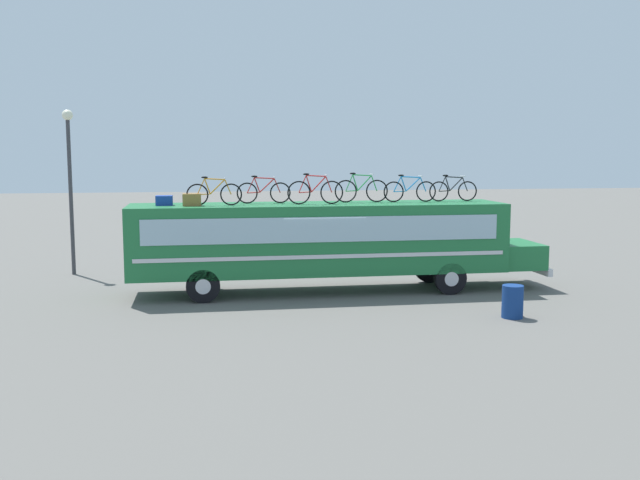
{
  "coord_description": "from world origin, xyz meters",
  "views": [
    {
      "loc": [
        -3.66,
        -22.17,
        4.45
      ],
      "look_at": [
        0.04,
        0.0,
        1.68
      ],
      "focal_mm": 40.01,
      "sensor_mm": 36.0,
      "label": 1
    }
  ],
  "objects_px": {
    "luggage_bag_2": "(192,200)",
    "rooftop_bicycle_5": "(410,191)",
    "rooftop_bicycle_4": "(361,190)",
    "rooftop_bicycle_1": "(214,193)",
    "trash_bin": "(513,302)",
    "rooftop_bicycle_3": "(315,191)",
    "rooftop_bicycle_6": "(453,190)",
    "luggage_bag_1": "(164,201)",
    "rooftop_bicycle_2": "(264,192)",
    "traffic_cone": "(517,306)",
    "street_lamp": "(70,170)",
    "bus": "(327,239)"
  },
  "relations": [
    {
      "from": "luggage_bag_1",
      "to": "rooftop_bicycle_1",
      "type": "bearing_deg",
      "value": -13.31
    },
    {
      "from": "rooftop_bicycle_5",
      "to": "traffic_cone",
      "type": "distance_m",
      "value": 5.6
    },
    {
      "from": "luggage_bag_2",
      "to": "trash_bin",
      "type": "relative_size",
      "value": 0.62
    },
    {
      "from": "street_lamp",
      "to": "rooftop_bicycle_3",
      "type": "bearing_deg",
      "value": -31.43
    },
    {
      "from": "rooftop_bicycle_1",
      "to": "traffic_cone",
      "type": "xyz_separation_m",
      "value": [
        8.09,
        -3.9,
        -2.93
      ]
    },
    {
      "from": "rooftop_bicycle_3",
      "to": "traffic_cone",
      "type": "bearing_deg",
      "value": -38.51
    },
    {
      "from": "trash_bin",
      "to": "rooftop_bicycle_1",
      "type": "bearing_deg",
      "value": 152.34
    },
    {
      "from": "luggage_bag_2",
      "to": "rooftop_bicycle_2",
      "type": "height_order",
      "value": "rooftop_bicycle_2"
    },
    {
      "from": "rooftop_bicycle_3",
      "to": "trash_bin",
      "type": "distance_m",
      "value": 6.9
    },
    {
      "from": "luggage_bag_1",
      "to": "trash_bin",
      "type": "relative_size",
      "value": 0.56
    },
    {
      "from": "luggage_bag_1",
      "to": "luggage_bag_2",
      "type": "xyz_separation_m",
      "value": [
        0.84,
        -0.34,
        0.04
      ]
    },
    {
      "from": "luggage_bag_1",
      "to": "rooftop_bicycle_2",
      "type": "xyz_separation_m",
      "value": [
        3.07,
        0.34,
        0.22
      ]
    },
    {
      "from": "traffic_cone",
      "to": "street_lamp",
      "type": "height_order",
      "value": "street_lamp"
    },
    {
      "from": "bus",
      "to": "rooftop_bicycle_1",
      "type": "bearing_deg",
      "value": -175.14
    },
    {
      "from": "rooftop_bicycle_4",
      "to": "rooftop_bicycle_5",
      "type": "xyz_separation_m",
      "value": [
        1.59,
        -0.1,
        -0.02
      ]
    },
    {
      "from": "luggage_bag_2",
      "to": "street_lamp",
      "type": "distance_m",
      "value": 6.72
    },
    {
      "from": "rooftop_bicycle_6",
      "to": "trash_bin",
      "type": "distance_m",
      "value": 5.5
    },
    {
      "from": "rooftop_bicycle_4",
      "to": "rooftop_bicycle_5",
      "type": "distance_m",
      "value": 1.6
    },
    {
      "from": "luggage_bag_2",
      "to": "rooftop_bicycle_5",
      "type": "height_order",
      "value": "rooftop_bicycle_5"
    },
    {
      "from": "rooftop_bicycle_4",
      "to": "trash_bin",
      "type": "distance_m",
      "value": 6.34
    },
    {
      "from": "street_lamp",
      "to": "luggage_bag_2",
      "type": "bearing_deg",
      "value": -48.94
    },
    {
      "from": "bus",
      "to": "street_lamp",
      "type": "bearing_deg",
      "value": 151.06
    },
    {
      "from": "rooftop_bicycle_5",
      "to": "traffic_cone",
      "type": "bearing_deg",
      "value": -68.21
    },
    {
      "from": "bus",
      "to": "rooftop_bicycle_4",
      "type": "xyz_separation_m",
      "value": [
        1.19,
        0.34,
        1.54
      ]
    },
    {
      "from": "traffic_cone",
      "to": "bus",
      "type": "bearing_deg",
      "value": 137.32
    },
    {
      "from": "bus",
      "to": "trash_bin",
      "type": "bearing_deg",
      "value": -45.66
    },
    {
      "from": "rooftop_bicycle_3",
      "to": "rooftop_bicycle_6",
      "type": "distance_m",
      "value": 4.75
    },
    {
      "from": "rooftop_bicycle_4",
      "to": "rooftop_bicycle_6",
      "type": "height_order",
      "value": "rooftop_bicycle_4"
    },
    {
      "from": "trash_bin",
      "to": "rooftop_bicycle_5",
      "type": "bearing_deg",
      "value": 108.25
    },
    {
      "from": "rooftop_bicycle_2",
      "to": "street_lamp",
      "type": "bearing_deg",
      "value": 146.63
    },
    {
      "from": "rooftop_bicycle_5",
      "to": "street_lamp",
      "type": "bearing_deg",
      "value": 158.34
    },
    {
      "from": "bus",
      "to": "rooftop_bicycle_2",
      "type": "height_order",
      "value": "rooftop_bicycle_2"
    },
    {
      "from": "rooftop_bicycle_6",
      "to": "street_lamp",
      "type": "height_order",
      "value": "street_lamp"
    },
    {
      "from": "trash_bin",
      "to": "street_lamp",
      "type": "xyz_separation_m",
      "value": [
        -12.9,
        9.16,
        3.37
      ]
    },
    {
      "from": "bus",
      "to": "rooftop_bicycle_2",
      "type": "xyz_separation_m",
      "value": [
        -1.97,
        0.39,
        1.51
      ]
    },
    {
      "from": "rooftop_bicycle_4",
      "to": "rooftop_bicycle_1",
      "type": "bearing_deg",
      "value": -172.33
    },
    {
      "from": "rooftop_bicycle_1",
      "to": "rooftop_bicycle_4",
      "type": "bearing_deg",
      "value": 7.67
    },
    {
      "from": "rooftop_bicycle_1",
      "to": "trash_bin",
      "type": "xyz_separation_m",
      "value": [
        7.85,
        -4.11,
        -2.76
      ]
    },
    {
      "from": "luggage_bag_2",
      "to": "rooftop_bicycle_1",
      "type": "bearing_deg",
      "value": -1.62
    },
    {
      "from": "rooftop_bicycle_3",
      "to": "rooftop_bicycle_6",
      "type": "xyz_separation_m",
      "value": [
        4.71,
        0.59,
        -0.03
      ]
    },
    {
      "from": "luggage_bag_2",
      "to": "rooftop_bicycle_4",
      "type": "relative_size",
      "value": 0.31
    },
    {
      "from": "rooftop_bicycle_3",
      "to": "street_lamp",
      "type": "distance_m",
      "value": 9.6
    },
    {
      "from": "luggage_bag_1",
      "to": "rooftop_bicycle_2",
      "type": "bearing_deg",
      "value": 6.24
    },
    {
      "from": "luggage_bag_2",
      "to": "rooftop_bicycle_6",
      "type": "height_order",
      "value": "rooftop_bicycle_6"
    },
    {
      "from": "bus",
      "to": "street_lamp",
      "type": "height_order",
      "value": "street_lamp"
    },
    {
      "from": "rooftop_bicycle_1",
      "to": "rooftop_bicycle_6",
      "type": "xyz_separation_m",
      "value": [
        7.83,
        0.64,
        -0.0
      ]
    },
    {
      "from": "luggage_bag_1",
      "to": "luggage_bag_2",
      "type": "bearing_deg",
      "value": -21.92
    },
    {
      "from": "luggage_bag_2",
      "to": "traffic_cone",
      "type": "height_order",
      "value": "luggage_bag_2"
    },
    {
      "from": "rooftop_bicycle_1",
      "to": "rooftop_bicycle_6",
      "type": "height_order",
      "value": "rooftop_bicycle_1"
    },
    {
      "from": "bus",
      "to": "traffic_cone",
      "type": "xyz_separation_m",
      "value": [
        4.55,
        -4.2,
        -1.43
      ]
    }
  ]
}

